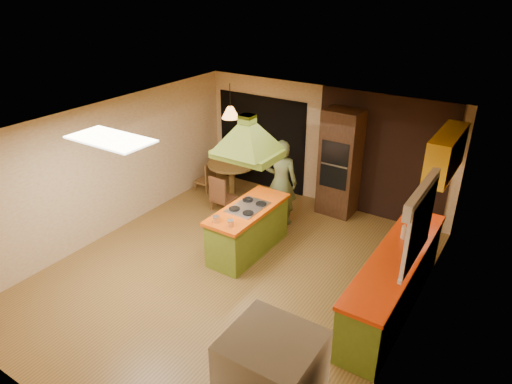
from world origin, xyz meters
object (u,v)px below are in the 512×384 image
Objects in this scene: canister_large at (413,221)px; man at (281,183)px; dining_table at (232,173)px; wall_oven at (340,163)px; kitchen_island at (248,229)px.

man is at bearing 170.37° from canister_large.
canister_large is at bearing 153.50° from man.
dining_table is at bearing -34.06° from man.
canister_large is at bearing -12.43° from dining_table.
canister_large reaches higher than dining_table.
wall_oven reaches higher than canister_large.
kitchen_island is 0.80× the size of wall_oven.
man is 2.67m from canister_large.
man is 7.80× the size of canister_large.
wall_oven is 2.39m from dining_table.
kitchen_island is 7.85× the size of canister_large.
canister_large is (2.57, 0.77, 0.59)m from kitchen_island.
wall_oven reaches higher than man.
canister_large is (4.13, -0.91, 0.48)m from dining_table.
dining_table is at bearing 167.57° from canister_large.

